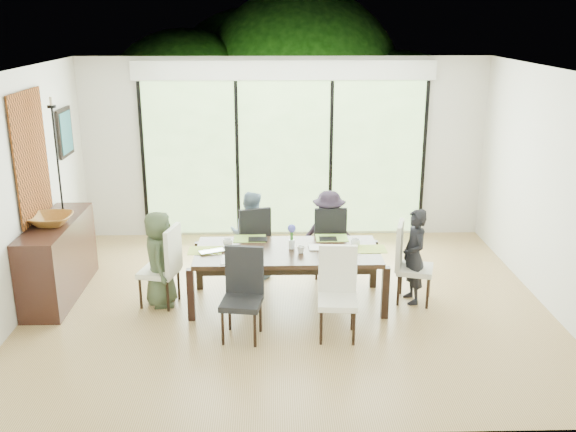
{
  "coord_description": "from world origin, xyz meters",
  "views": [
    {
      "loc": [
        -0.19,
        -6.94,
        3.27
      ],
      "look_at": [
        0.0,
        0.25,
        1.0
      ],
      "focal_mm": 40.0,
      "sensor_mm": 36.0,
      "label": 1
    }
  ],
  "objects_px": {
    "chair_near_left": "(241,296)",
    "cup_a": "(228,243)",
    "table_top": "(287,252)",
    "chair_far_left": "(251,240)",
    "chair_right_end": "(415,263)",
    "person_left_end": "(160,259)",
    "cup_c": "(355,243)",
    "person_far_left": "(251,234)",
    "person_far_right": "(329,234)",
    "bowl": "(51,220)",
    "person_right_end": "(414,256)",
    "chair_near_right": "(338,295)",
    "chair_left_end": "(158,265)",
    "cup_b": "(301,250)",
    "vase": "(292,244)",
    "laptop": "(213,253)",
    "sideboard": "(58,259)",
    "chair_far_right": "(328,239)"
  },
  "relations": [
    {
      "from": "sideboard",
      "to": "chair_near_right",
      "type": "bearing_deg",
      "value": -19.84
    },
    {
      "from": "chair_far_right",
      "to": "chair_right_end",
      "type": "bearing_deg",
      "value": 136.2
    },
    {
      "from": "cup_c",
      "to": "chair_far_left",
      "type": "bearing_deg",
      "value": 149.04
    },
    {
      "from": "person_far_right",
      "to": "bowl",
      "type": "xyz_separation_m",
      "value": [
        -3.3,
        -0.63,
        0.42
      ]
    },
    {
      "from": "chair_far_left",
      "to": "bowl",
      "type": "height_order",
      "value": "bowl"
    },
    {
      "from": "sideboard",
      "to": "bowl",
      "type": "bearing_deg",
      "value": -90.0
    },
    {
      "from": "chair_near_right",
      "to": "cup_b",
      "type": "xyz_separation_m",
      "value": [
        -0.35,
        0.77,
        0.22
      ]
    },
    {
      "from": "chair_near_left",
      "to": "vase",
      "type": "distance_m",
      "value": 1.1
    },
    {
      "from": "person_left_end",
      "to": "cup_c",
      "type": "height_order",
      "value": "person_left_end"
    },
    {
      "from": "chair_left_end",
      "to": "cup_b",
      "type": "xyz_separation_m",
      "value": [
        1.65,
        -0.1,
        0.22
      ]
    },
    {
      "from": "cup_a",
      "to": "bowl",
      "type": "xyz_separation_m",
      "value": [
        -2.05,
        0.05,
        0.28
      ]
    },
    {
      "from": "laptop",
      "to": "bowl",
      "type": "xyz_separation_m",
      "value": [
        -1.9,
        0.3,
        0.31
      ]
    },
    {
      "from": "chair_far_right",
      "to": "cup_a",
      "type": "height_order",
      "value": "chair_far_right"
    },
    {
      "from": "chair_near_right",
      "to": "table_top",
      "type": "bearing_deg",
      "value": 124.1
    },
    {
      "from": "person_far_left",
      "to": "bowl",
      "type": "relative_size",
      "value": 2.32
    },
    {
      "from": "chair_right_end",
      "to": "person_right_end",
      "type": "xyz_separation_m",
      "value": [
        -0.02,
        0.0,
        0.08
      ]
    },
    {
      "from": "person_far_left",
      "to": "cup_a",
      "type": "xyz_separation_m",
      "value": [
        -0.25,
        -0.68,
        0.14
      ]
    },
    {
      "from": "person_right_end",
      "to": "person_far_right",
      "type": "distance_m",
      "value": 1.25
    },
    {
      "from": "chair_right_end",
      "to": "cup_a",
      "type": "distance_m",
      "value": 2.22
    },
    {
      "from": "person_far_right",
      "to": "cup_a",
      "type": "distance_m",
      "value": 1.43
    },
    {
      "from": "chair_left_end",
      "to": "person_far_right",
      "type": "height_order",
      "value": "person_far_right"
    },
    {
      "from": "vase",
      "to": "bowl",
      "type": "distance_m",
      "value": 2.82
    },
    {
      "from": "vase",
      "to": "cup_a",
      "type": "xyz_separation_m",
      "value": [
        -0.75,
        0.1,
        -0.01
      ]
    },
    {
      "from": "chair_far_left",
      "to": "chair_near_right",
      "type": "bearing_deg",
      "value": 100.24
    },
    {
      "from": "table_top",
      "to": "chair_far_left",
      "type": "bearing_deg",
      "value": 117.9
    },
    {
      "from": "person_left_end",
      "to": "bowl",
      "type": "distance_m",
      "value": 1.35
    },
    {
      "from": "table_top",
      "to": "chair_near_left",
      "type": "height_order",
      "value": "chair_near_left"
    },
    {
      "from": "cup_b",
      "to": "person_left_end",
      "type": "bearing_deg",
      "value": 176.49
    },
    {
      "from": "laptop",
      "to": "sideboard",
      "type": "height_order",
      "value": "sideboard"
    },
    {
      "from": "chair_near_left",
      "to": "sideboard",
      "type": "bearing_deg",
      "value": 161.2
    },
    {
      "from": "person_far_left",
      "to": "person_right_end",
      "type": "bearing_deg",
      "value": 169.95
    },
    {
      "from": "person_far_right",
      "to": "vase",
      "type": "distance_m",
      "value": 0.94
    },
    {
      "from": "cup_a",
      "to": "cup_c",
      "type": "bearing_deg",
      "value": -1.91
    },
    {
      "from": "chair_far_left",
      "to": "vase",
      "type": "distance_m",
      "value": 0.97
    },
    {
      "from": "chair_left_end",
      "to": "laptop",
      "type": "relative_size",
      "value": 3.33
    },
    {
      "from": "chair_right_end",
      "to": "person_left_end",
      "type": "xyz_separation_m",
      "value": [
        -2.98,
        0.0,
        0.08
      ]
    },
    {
      "from": "person_left_end",
      "to": "person_far_right",
      "type": "height_order",
      "value": "same"
    },
    {
      "from": "chair_near_left",
      "to": "cup_a",
      "type": "distance_m",
      "value": 1.06
    },
    {
      "from": "chair_near_left",
      "to": "cup_a",
      "type": "bearing_deg",
      "value": 109.83
    },
    {
      "from": "person_left_end",
      "to": "person_right_end",
      "type": "relative_size",
      "value": 1.0
    },
    {
      "from": "chair_left_end",
      "to": "sideboard",
      "type": "relative_size",
      "value": 0.59
    },
    {
      "from": "bowl",
      "to": "person_far_right",
      "type": "bearing_deg",
      "value": 10.78
    },
    {
      "from": "chair_left_end",
      "to": "chair_near_left",
      "type": "height_order",
      "value": "same"
    },
    {
      "from": "chair_left_end",
      "to": "bowl",
      "type": "xyz_separation_m",
      "value": [
        -1.25,
        0.2,
        0.5
      ]
    },
    {
      "from": "vase",
      "to": "cup_b",
      "type": "relative_size",
      "value": 1.2
    },
    {
      "from": "laptop",
      "to": "cup_a",
      "type": "bearing_deg",
      "value": 35.57
    },
    {
      "from": "chair_left_end",
      "to": "chair_far_left",
      "type": "height_order",
      "value": "same"
    },
    {
      "from": "chair_near_left",
      "to": "cup_b",
      "type": "relative_size",
      "value": 11.0
    },
    {
      "from": "chair_left_end",
      "to": "cup_c",
      "type": "distance_m",
      "value": 2.31
    },
    {
      "from": "person_right_end",
      "to": "person_far_left",
      "type": "distance_m",
      "value": 2.1
    }
  ]
}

